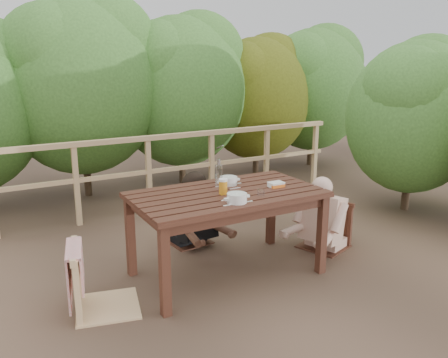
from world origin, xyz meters
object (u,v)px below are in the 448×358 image
chair_far (188,206)px  soup_near (237,199)px  chair_left (104,248)px  tumbler (261,194)px  diner_right (329,188)px  chair_right (326,206)px  bottle (219,174)px  woman (187,187)px  butter_tub (276,185)px  beer_glass (223,187)px  table (227,234)px  soup_far (228,182)px  bread_roll (235,196)px

chair_far → soup_near: bearing=-101.1°
chair_left → tumbler: (1.34, -0.19, 0.30)m
soup_near → diner_right: bearing=15.0°
chair_far → chair_right: size_ratio=0.92×
chair_left → bottle: bottle is taller
woman → soup_near: bearing=79.0°
chair_far → butter_tub: 1.12m
chair_far → beer_glass: 1.00m
table → tumbler: bearing=-53.6°
diner_right → chair_left: bearing=73.5°
soup_far → butter_tub: 0.45m
chair_far → beer_glass: beer_glass is taller
table → soup_near: 0.54m
diner_right → bread_roll: 1.31m
table → woman: 0.91m
beer_glass → tumbler: size_ratio=2.00×
chair_right → beer_glass: bearing=-105.7°
bread_roll → chair_left: bearing=172.9°
butter_tub → chair_far: bearing=117.0°
chair_right → soup_far: 1.15m
chair_right → soup_far: chair_right is taller
bottle → bread_roll: bearing=-97.6°
diner_right → bread_roll: diner_right is taller
chair_left → bread_roll: chair_left is taller
soup_far → bottle: bearing=-168.4°
chair_left → chair_right: bearing=-74.3°
chair_far → soup_far: size_ratio=3.00×
butter_tub → tumbler: bearing=-147.5°
bread_roll → tumbler: bread_roll is taller
woman → table: bearing=82.6°
woman → bread_roll: bearing=81.0°
woman → tumbler: (0.18, -1.14, 0.19)m
soup_near → butter_tub: size_ratio=2.00×
soup_far → woman: bearing=100.1°
woman → tumbler: size_ratio=16.35×
woman → chair_right: bearing=138.3°
chair_left → butter_tub: 1.65m
chair_right → diner_right: bearing=70.8°
chair_left → bottle: bearing=-64.9°
bread_roll → beer_glass: size_ratio=0.90×
soup_near → soup_far: soup_near is taller
chair_left → butter_tub: size_ratio=7.33×
chair_far → diner_right: bearing=-40.3°
bread_roll → butter_tub: 0.53m
bread_roll → bottle: 0.40m
chair_left → bread_roll: 1.16m
soup_near → tumbler: soup_near is taller
woman → chair_far: bearing=83.5°
table → bottle: (0.02, 0.18, 0.53)m
table → woman: (0.01, 0.88, 0.23)m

